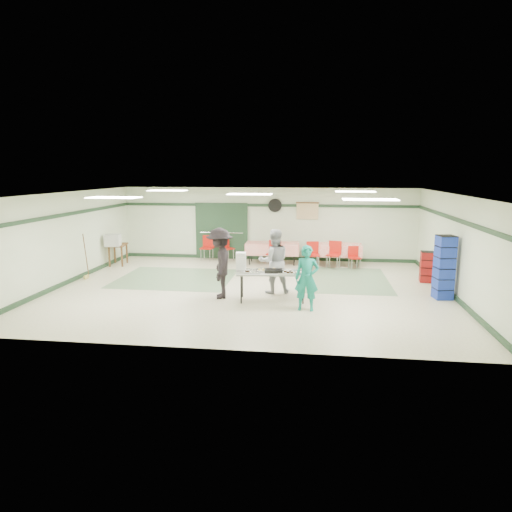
# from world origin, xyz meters

# --- Properties ---
(floor) EXTENTS (11.00, 11.00, 0.00)m
(floor) POSITION_xyz_m (0.00, 0.00, 0.00)
(floor) COLOR beige
(floor) RESTS_ON ground
(ceiling) EXTENTS (11.00, 11.00, 0.00)m
(ceiling) POSITION_xyz_m (0.00, 0.00, 2.70)
(ceiling) COLOR silver
(ceiling) RESTS_ON wall_back
(wall_back) EXTENTS (11.00, 0.00, 11.00)m
(wall_back) POSITION_xyz_m (0.00, 4.50, 1.35)
(wall_back) COLOR beige
(wall_back) RESTS_ON floor
(wall_front) EXTENTS (11.00, 0.00, 11.00)m
(wall_front) POSITION_xyz_m (0.00, -4.50, 1.35)
(wall_front) COLOR beige
(wall_front) RESTS_ON floor
(wall_left) EXTENTS (0.00, 9.00, 9.00)m
(wall_left) POSITION_xyz_m (-5.50, 0.00, 1.35)
(wall_left) COLOR beige
(wall_left) RESTS_ON floor
(wall_right) EXTENTS (0.00, 9.00, 9.00)m
(wall_right) POSITION_xyz_m (5.50, 0.00, 1.35)
(wall_right) COLOR beige
(wall_right) RESTS_ON floor
(trim_back) EXTENTS (11.00, 0.06, 0.10)m
(trim_back) POSITION_xyz_m (0.00, 4.47, 2.05)
(trim_back) COLOR #1D3621
(trim_back) RESTS_ON wall_back
(baseboard_back) EXTENTS (11.00, 0.06, 0.12)m
(baseboard_back) POSITION_xyz_m (0.00, 4.47, 0.06)
(baseboard_back) COLOR #1D3621
(baseboard_back) RESTS_ON floor
(trim_left) EXTENTS (0.06, 9.00, 0.10)m
(trim_left) POSITION_xyz_m (-5.47, 0.00, 2.05)
(trim_left) COLOR #1D3621
(trim_left) RESTS_ON wall_back
(baseboard_left) EXTENTS (0.06, 9.00, 0.12)m
(baseboard_left) POSITION_xyz_m (-5.47, 0.00, 0.06)
(baseboard_left) COLOR #1D3621
(baseboard_left) RESTS_ON floor
(trim_right) EXTENTS (0.06, 9.00, 0.10)m
(trim_right) POSITION_xyz_m (5.47, 0.00, 2.05)
(trim_right) COLOR #1D3621
(trim_right) RESTS_ON wall_back
(baseboard_right) EXTENTS (0.06, 9.00, 0.12)m
(baseboard_right) POSITION_xyz_m (5.47, 0.00, 0.06)
(baseboard_right) COLOR #1D3621
(baseboard_right) RESTS_ON floor
(green_patch_a) EXTENTS (3.50, 3.00, 0.01)m
(green_patch_a) POSITION_xyz_m (-2.50, 1.00, 0.00)
(green_patch_a) COLOR #628461
(green_patch_a) RESTS_ON floor
(green_patch_b) EXTENTS (2.50, 3.50, 0.01)m
(green_patch_b) POSITION_xyz_m (2.80, 1.50, 0.00)
(green_patch_b) COLOR #628461
(green_patch_b) RESTS_ON floor
(double_door_left) EXTENTS (0.90, 0.06, 2.10)m
(double_door_left) POSITION_xyz_m (-2.20, 4.44, 1.05)
(double_door_left) COLOR gray
(double_door_left) RESTS_ON floor
(double_door_right) EXTENTS (0.90, 0.06, 2.10)m
(double_door_right) POSITION_xyz_m (-1.25, 4.44, 1.05)
(double_door_right) COLOR gray
(double_door_right) RESTS_ON floor
(door_frame) EXTENTS (2.00, 0.03, 2.15)m
(door_frame) POSITION_xyz_m (-1.73, 4.42, 1.05)
(door_frame) COLOR #1D3621
(door_frame) RESTS_ON floor
(wall_fan) EXTENTS (0.50, 0.10, 0.50)m
(wall_fan) POSITION_xyz_m (0.30, 4.44, 2.05)
(wall_fan) COLOR black
(wall_fan) RESTS_ON wall_back
(scroll_banner) EXTENTS (0.80, 0.02, 0.60)m
(scroll_banner) POSITION_xyz_m (1.50, 4.44, 1.85)
(scroll_banner) COLOR #D9C387
(scroll_banner) RESTS_ON wall_back
(serving_table) EXTENTS (1.88, 0.92, 0.76)m
(serving_table) POSITION_xyz_m (0.73, -1.08, 0.72)
(serving_table) COLOR #A6A6A1
(serving_table) RESTS_ON floor
(sheet_tray_right) EXTENTS (0.66, 0.52, 0.02)m
(sheet_tray_right) POSITION_xyz_m (1.20, -1.16, 0.77)
(sheet_tray_right) COLOR silver
(sheet_tray_right) RESTS_ON serving_table
(sheet_tray_mid) EXTENTS (0.59, 0.48, 0.02)m
(sheet_tray_mid) POSITION_xyz_m (0.59, -1.01, 0.77)
(sheet_tray_mid) COLOR silver
(sheet_tray_mid) RESTS_ON serving_table
(sheet_tray_left) EXTENTS (0.67, 0.54, 0.02)m
(sheet_tray_left) POSITION_xyz_m (0.12, -1.18, 0.77)
(sheet_tray_left) COLOR silver
(sheet_tray_left) RESTS_ON serving_table
(baking_pan) EXTENTS (0.48, 0.33, 0.08)m
(baking_pan) POSITION_xyz_m (0.77, -1.13, 0.80)
(baking_pan) COLOR black
(baking_pan) RESTS_ON serving_table
(foam_box_stack) EXTENTS (0.28, 0.26, 0.47)m
(foam_box_stack) POSITION_xyz_m (-0.09, -0.98, 0.99)
(foam_box_stack) COLOR white
(foam_box_stack) RESTS_ON serving_table
(volunteer_teal) EXTENTS (0.60, 0.41, 1.58)m
(volunteer_teal) POSITION_xyz_m (1.63, -1.80, 0.79)
(volunteer_teal) COLOR #127F6E
(volunteer_teal) RESTS_ON floor
(volunteer_grey) EXTENTS (1.01, 0.88, 1.76)m
(volunteer_grey) POSITION_xyz_m (0.71, -0.32, 0.88)
(volunteer_grey) COLOR #97989D
(volunteer_grey) RESTS_ON floor
(volunteer_dark) EXTENTS (0.93, 1.32, 1.86)m
(volunteer_dark) POSITION_xyz_m (-0.66, -0.98, 0.93)
(volunteer_dark) COLOR black
(volunteer_dark) RESTS_ON floor
(dining_table_a) EXTENTS (1.92, 0.87, 0.77)m
(dining_table_a) POSITION_xyz_m (2.48, 3.70, 0.57)
(dining_table_a) COLOR red
(dining_table_a) RESTS_ON floor
(dining_table_b) EXTENTS (1.92, 0.89, 0.77)m
(dining_table_b) POSITION_xyz_m (0.28, 3.70, 0.57)
(dining_table_b) COLOR red
(dining_table_b) RESTS_ON floor
(chair_a) EXTENTS (0.55, 0.55, 0.95)m
(chair_a) POSITION_xyz_m (2.47, 3.14, 0.58)
(chair_a) COLOR #B3130E
(chair_a) RESTS_ON floor
(chair_b) EXTENTS (0.48, 0.48, 0.91)m
(chair_b) POSITION_xyz_m (1.74, 3.14, 0.56)
(chair_b) COLOR #B3130E
(chair_b) RESTS_ON floor
(chair_c) EXTENTS (0.45, 0.45, 0.79)m
(chair_c) POSITION_xyz_m (3.13, 3.13, 0.48)
(chair_c) COLOR #B3130E
(chair_c) RESTS_ON floor
(chair_d) EXTENTS (0.51, 0.51, 0.93)m
(chair_d) POSITION_xyz_m (0.40, 3.14, 0.57)
(chair_d) COLOR #B3130E
(chair_d) RESTS_ON floor
(chair_loose_a) EXTENTS (0.59, 0.59, 0.90)m
(chair_loose_a) POSITION_xyz_m (-1.50, 4.06, 0.55)
(chair_loose_a) COLOR #B3130E
(chair_loose_a) RESTS_ON floor
(chair_loose_b) EXTENTS (0.48, 0.48, 0.93)m
(chair_loose_b) POSITION_xyz_m (-2.18, 3.99, 0.57)
(chair_loose_b) COLOR #B3130E
(chair_loose_b) RESTS_ON floor
(crate_stack_blue_a) EXTENTS (0.45, 0.45, 1.25)m
(crate_stack_blue_a) POSITION_xyz_m (5.15, -0.33, 0.62)
(crate_stack_blue_a) COLOR #192B9B
(crate_stack_blue_a) RESTS_ON floor
(crate_stack_red) EXTENTS (0.39, 0.39, 0.94)m
(crate_stack_red) POSITION_xyz_m (5.15, 1.50, 0.47)
(crate_stack_red) COLOR maroon
(crate_stack_red) RESTS_ON floor
(crate_stack_blue_b) EXTENTS (0.49, 0.49, 1.68)m
(crate_stack_blue_b) POSITION_xyz_m (5.15, -0.34, 0.84)
(crate_stack_blue_b) COLOR #192B9B
(crate_stack_blue_b) RESTS_ON floor
(printer_table) EXTENTS (0.67, 0.92, 0.74)m
(printer_table) POSITION_xyz_m (-5.15, 2.75, 0.63)
(printer_table) COLOR brown
(printer_table) RESTS_ON floor
(office_printer) EXTENTS (0.59, 0.54, 0.40)m
(office_printer) POSITION_xyz_m (-5.15, 2.37, 0.95)
(office_printer) COLOR #B2B1AD
(office_printer) RESTS_ON printer_table
(broom) EXTENTS (0.04, 0.23, 1.39)m
(broom) POSITION_xyz_m (-5.23, 0.62, 0.73)
(broom) COLOR brown
(broom) RESTS_ON floor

